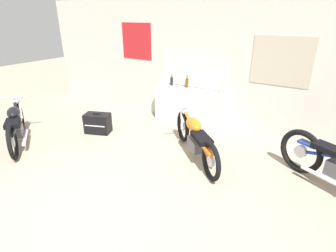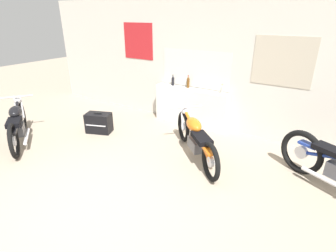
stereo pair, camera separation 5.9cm
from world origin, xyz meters
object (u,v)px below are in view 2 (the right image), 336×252
at_px(bottle_center, 222,90).
at_px(motorcycle_orange, 196,138).
at_px(motorcycle_black, 17,124).
at_px(bottle_left_center, 188,82).
at_px(hard_case_black, 99,123).
at_px(bottle_leftmost, 173,81).

xyz_separation_m(bottle_center, motorcycle_orange, (0.10, -1.35, -0.56)).
bearing_deg(motorcycle_black, bottle_center, 40.91).
bearing_deg(bottle_left_center, motorcycle_orange, -55.76).
bearing_deg(motorcycle_orange, bottle_left_center, 124.24).
bearing_deg(hard_case_black, motorcycle_black, -128.00).
distance_m(bottle_leftmost, bottle_left_center, 0.41).
bearing_deg(motorcycle_black, bottle_leftmost, 55.24).
distance_m(bottle_leftmost, hard_case_black, 1.98).
distance_m(bottle_center, motorcycle_orange, 1.47).
bearing_deg(bottle_leftmost, hard_case_black, -121.94).
height_order(bottle_left_center, motorcycle_black, bottle_left_center).
relative_size(bottle_leftmost, bottle_left_center, 0.88).
bearing_deg(bottle_left_center, bottle_center, -2.82).
distance_m(bottle_left_center, motorcycle_black, 3.71).
distance_m(bottle_leftmost, bottle_center, 1.25).
height_order(bottle_leftmost, hard_case_black, bottle_leftmost).
relative_size(bottle_leftmost, motorcycle_black, 0.16).
bearing_deg(bottle_center, bottle_leftmost, 178.66).
height_order(motorcycle_orange, motorcycle_black, motorcycle_black).
relative_size(bottle_center, hard_case_black, 0.34).
distance_m(bottle_center, motorcycle_black, 4.26).
bearing_deg(bottle_leftmost, motorcycle_orange, -45.56).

